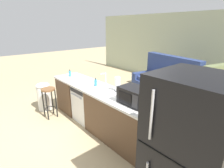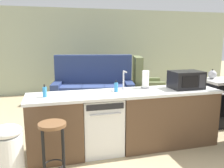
# 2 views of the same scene
# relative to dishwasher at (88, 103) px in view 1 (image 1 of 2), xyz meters

# --- Properties ---
(ground_plane) EXTENTS (24.00, 24.00, 0.00)m
(ground_plane) POSITION_rel_dishwasher_xyz_m (0.25, 0.00, -0.42)
(ground_plane) COLOR tan
(wall_back) EXTENTS (10.00, 0.06, 2.60)m
(wall_back) POSITION_rel_dishwasher_xyz_m (0.55, 4.20, 0.88)
(wall_back) COLOR #A8B293
(wall_back) RESTS_ON ground_plane
(kitchen_counter) EXTENTS (2.94, 0.66, 0.90)m
(kitchen_counter) POSITION_rel_dishwasher_xyz_m (0.49, 0.00, -0.00)
(kitchen_counter) COLOR brown
(kitchen_counter) RESTS_ON ground_plane
(dishwasher) EXTENTS (0.58, 0.61, 0.84)m
(dishwasher) POSITION_rel_dishwasher_xyz_m (0.00, 0.00, 0.00)
(dishwasher) COLOR white
(dishwasher) RESTS_ON ground_plane
(stove_range) EXTENTS (0.76, 0.68, 0.90)m
(stove_range) POSITION_rel_dishwasher_xyz_m (2.60, 0.55, 0.03)
(stove_range) COLOR black
(stove_range) RESTS_ON ground_plane
(refrigerator) EXTENTS (0.72, 0.73, 1.74)m
(refrigerator) POSITION_rel_dishwasher_xyz_m (2.60, -0.55, 0.45)
(refrigerator) COLOR black
(refrigerator) RESTS_ON ground_plane
(microwave) EXTENTS (0.50, 0.37, 0.28)m
(microwave) POSITION_rel_dishwasher_xyz_m (1.41, -0.00, 0.62)
(microwave) COLOR black
(microwave) RESTS_ON kitchen_counter
(sink_faucet) EXTENTS (0.07, 0.18, 0.30)m
(sink_faucet) POSITION_rel_dishwasher_xyz_m (0.41, 0.18, 0.61)
(sink_faucet) COLOR silver
(sink_faucet) RESTS_ON kitchen_counter
(paper_towel_roll) EXTENTS (0.14, 0.14, 0.28)m
(paper_towel_roll) POSITION_rel_dishwasher_xyz_m (0.79, 0.19, 0.62)
(paper_towel_roll) COLOR #4C4C51
(paper_towel_roll) RESTS_ON kitchen_counter
(soap_bottle) EXTENTS (0.06, 0.06, 0.18)m
(soap_bottle) POSITION_rel_dishwasher_xyz_m (0.25, 0.05, 0.55)
(soap_bottle) COLOR #338CCC
(soap_bottle) RESTS_ON kitchen_counter
(dish_soap_bottle) EXTENTS (0.06, 0.06, 0.18)m
(dish_soap_bottle) POSITION_rel_dishwasher_xyz_m (-0.79, -0.00, 0.55)
(dish_soap_bottle) COLOR #338CCC
(dish_soap_bottle) RESTS_ON kitchen_counter
(kettle) EXTENTS (0.21, 0.17, 0.19)m
(kettle) POSITION_rel_dishwasher_xyz_m (2.43, 0.68, 0.56)
(kettle) COLOR #B2B2B7
(kettle) RESTS_ON stove_range
(bar_stool) EXTENTS (0.32, 0.32, 0.74)m
(bar_stool) POSITION_rel_dishwasher_xyz_m (-0.71, -0.64, 0.11)
(bar_stool) COLOR brown
(bar_stool) RESTS_ON ground_plane
(trash_bin) EXTENTS (0.35, 0.35, 0.74)m
(trash_bin) POSITION_rel_dishwasher_xyz_m (-1.21, -0.58, -0.04)
(trash_bin) COLOR white
(trash_bin) RESTS_ON ground_plane
(couch) EXTENTS (2.14, 1.30, 1.27)m
(couch) POSITION_rel_dishwasher_xyz_m (0.38, 2.60, -0.03)
(couch) COLOR navy
(couch) RESTS_ON ground_plane
(armchair) EXTENTS (0.99, 1.02, 1.20)m
(armchair) POSITION_rel_dishwasher_xyz_m (1.87, 2.77, -0.07)
(armchair) COLOR #667047
(armchair) RESTS_ON ground_plane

